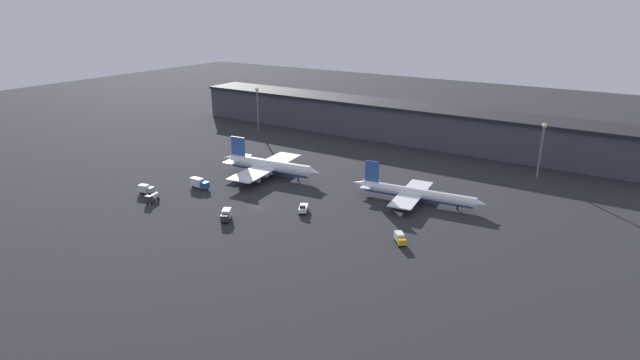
% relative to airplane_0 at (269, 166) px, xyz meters
% --- Properties ---
extents(ground, '(600.00, 600.00, 0.00)m').
position_rel_airplane_0_xyz_m(ground, '(15.67, -25.70, -3.85)').
color(ground, '#26262B').
extents(terminal_building, '(215.18, 20.86, 16.75)m').
position_rel_airplane_0_xyz_m(terminal_building, '(15.67, 74.51, 4.59)').
color(terminal_building, '#3D424C').
rests_on(terminal_building, ground).
extents(airplane_0, '(42.02, 37.52, 13.35)m').
position_rel_airplane_0_xyz_m(airplane_0, '(0.00, 0.00, 0.00)').
color(airplane_0, white).
rests_on(airplane_0, ground).
extents(airplane_1, '(43.85, 27.34, 11.83)m').
position_rel_airplane_0_xyz_m(airplane_1, '(55.67, 4.69, -0.83)').
color(airplane_1, white).
rests_on(airplane_1, ground).
extents(service_vehicle_0, '(3.05, 5.37, 2.78)m').
position_rel_airplane_0_xyz_m(service_vehicle_0, '(-15.77, -40.69, -2.28)').
color(service_vehicle_0, '#282D38').
rests_on(service_vehicle_0, ground).
extents(service_vehicle_1, '(4.80, 5.22, 2.79)m').
position_rel_airplane_0_xyz_m(service_vehicle_1, '(63.45, -24.77, -2.26)').
color(service_vehicle_1, gold).
rests_on(service_vehicle_1, ground).
extents(service_vehicle_2, '(4.73, 5.85, 3.21)m').
position_rel_airplane_0_xyz_m(service_vehicle_2, '(14.13, -38.53, -2.06)').
color(service_vehicle_2, '#282D38').
rests_on(service_vehicle_2, ground).
extents(service_vehicle_3, '(7.35, 2.40, 3.53)m').
position_rel_airplane_0_xyz_m(service_vehicle_3, '(-12.34, -23.45, -1.88)').
color(service_vehicle_3, '#195199').
rests_on(service_vehicle_3, ground).
extents(service_vehicle_4, '(5.43, 3.39, 3.15)m').
position_rel_airplane_0_xyz_m(service_vehicle_4, '(-23.58, -36.95, -2.09)').
color(service_vehicle_4, '#9EA3A8').
rests_on(service_vehicle_4, ground).
extents(service_vehicle_5, '(4.75, 6.13, 2.71)m').
position_rel_airplane_0_xyz_m(service_vehicle_5, '(29.85, -21.32, -2.57)').
color(service_vehicle_5, white).
rests_on(service_vehicle_5, ground).
extents(lamp_post_0, '(1.80, 1.80, 21.52)m').
position_rel_airplane_0_xyz_m(lamp_post_0, '(-48.11, 52.47, 10.12)').
color(lamp_post_0, slate).
rests_on(lamp_post_0, ground).
extents(lamp_post_1, '(1.80, 1.80, 20.28)m').
position_rel_airplane_0_xyz_m(lamp_post_1, '(83.90, 52.47, 9.42)').
color(lamp_post_1, slate).
rests_on(lamp_post_1, ground).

